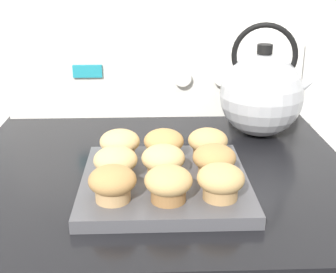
{
  "coord_description": "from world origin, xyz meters",
  "views": [
    {
      "loc": [
        -0.01,
        -0.49,
        1.3
      ],
      "look_at": [
        0.02,
        0.26,
        1.02
      ],
      "focal_mm": 50.0,
      "sensor_mm": 36.0,
      "label": 1
    }
  ],
  "objects_px": {
    "muffin_r1_c1": "(163,161)",
    "muffin_r2_c1": "(164,144)",
    "tea_kettle": "(262,93)",
    "muffin_r2_c2": "(208,143)",
    "muffin_pan": "(165,182)",
    "muffin_r0_c2": "(221,181)",
    "muffin_r1_c0": "(116,163)",
    "muffin_r1_c2": "(214,160)",
    "muffin_r0_c0": "(112,183)",
    "muffin_r2_c0": "(120,144)",
    "muffin_r0_c1": "(168,184)"
  },
  "relations": [
    {
      "from": "muffin_r0_c2",
      "to": "muffin_r2_c2",
      "type": "xyz_separation_m",
      "value": [
        -0.0,
        0.17,
        0.0
      ]
    },
    {
      "from": "muffin_r0_c2",
      "to": "muffin_r1_c2",
      "type": "distance_m",
      "value": 0.08
    },
    {
      "from": "tea_kettle",
      "to": "muffin_r0_c1",
      "type": "bearing_deg",
      "value": -122.81
    },
    {
      "from": "muffin_pan",
      "to": "tea_kettle",
      "type": "height_order",
      "value": "tea_kettle"
    },
    {
      "from": "muffin_r1_c0",
      "to": "muffin_r2_c2",
      "type": "relative_size",
      "value": 1.0
    },
    {
      "from": "muffin_pan",
      "to": "muffin_r2_c2",
      "type": "height_order",
      "value": "muffin_r2_c2"
    },
    {
      "from": "muffin_r2_c0",
      "to": "muffin_r2_c1",
      "type": "relative_size",
      "value": 1.0
    },
    {
      "from": "muffin_r2_c0",
      "to": "tea_kettle",
      "type": "distance_m",
      "value": 0.37
    },
    {
      "from": "muffin_r1_c1",
      "to": "muffin_r2_c0",
      "type": "distance_m",
      "value": 0.12
    },
    {
      "from": "muffin_r1_c0",
      "to": "muffin_r1_c1",
      "type": "relative_size",
      "value": 1.0
    },
    {
      "from": "muffin_r1_c1",
      "to": "muffin_r2_c2",
      "type": "relative_size",
      "value": 1.0
    },
    {
      "from": "muffin_r1_c0",
      "to": "muffin_r1_c2",
      "type": "bearing_deg",
      "value": 1.28
    },
    {
      "from": "muffin_r0_c0",
      "to": "muffin_r1_c2",
      "type": "xyz_separation_m",
      "value": [
        0.17,
        0.08,
        0.0
      ]
    },
    {
      "from": "muffin_r0_c0",
      "to": "muffin_r1_c1",
      "type": "relative_size",
      "value": 1.0
    },
    {
      "from": "muffin_r2_c2",
      "to": "muffin_pan",
      "type": "bearing_deg",
      "value": -135.45
    },
    {
      "from": "muffin_pan",
      "to": "muffin_r1_c0",
      "type": "bearing_deg",
      "value": -178.42
    },
    {
      "from": "muffin_r2_c0",
      "to": "muffin_pan",
      "type": "bearing_deg",
      "value": -45.54
    },
    {
      "from": "muffin_r0_c0",
      "to": "muffin_r0_c2",
      "type": "xyz_separation_m",
      "value": [
        0.17,
        -0.0,
        0.0
      ]
    },
    {
      "from": "muffin_r2_c1",
      "to": "muffin_r0_c2",
      "type": "bearing_deg",
      "value": -62.69
    },
    {
      "from": "muffin_r0_c2",
      "to": "muffin_r2_c0",
      "type": "distance_m",
      "value": 0.24
    },
    {
      "from": "muffin_r0_c2",
      "to": "muffin_r1_c2",
      "type": "bearing_deg",
      "value": 89.48
    },
    {
      "from": "muffin_r1_c0",
      "to": "muffin_r2_c0",
      "type": "xyz_separation_m",
      "value": [
        0.0,
        0.09,
        0.0
      ]
    },
    {
      "from": "tea_kettle",
      "to": "muffin_r2_c2",
      "type": "bearing_deg",
      "value": -128.55
    },
    {
      "from": "muffin_pan",
      "to": "muffin_r0_c2",
      "type": "height_order",
      "value": "muffin_r0_c2"
    },
    {
      "from": "muffin_pan",
      "to": "tea_kettle",
      "type": "bearing_deg",
      "value": 49.09
    },
    {
      "from": "muffin_r0_c1",
      "to": "muffin_r2_c0",
      "type": "xyz_separation_m",
      "value": [
        -0.09,
        0.17,
        0.0
      ]
    },
    {
      "from": "muffin_r1_c0",
      "to": "tea_kettle",
      "type": "relative_size",
      "value": 0.3
    },
    {
      "from": "muffin_r0_c1",
      "to": "muffin_r0_c0",
      "type": "bearing_deg",
      "value": 176.86
    },
    {
      "from": "muffin_r0_c1",
      "to": "muffin_r1_c2",
      "type": "distance_m",
      "value": 0.12
    },
    {
      "from": "muffin_r0_c0",
      "to": "muffin_r2_c2",
      "type": "relative_size",
      "value": 1.0
    },
    {
      "from": "muffin_r0_c1",
      "to": "muffin_r1_c0",
      "type": "bearing_deg",
      "value": 136.45
    },
    {
      "from": "muffin_r0_c0",
      "to": "muffin_r1_c0",
      "type": "relative_size",
      "value": 1.0
    },
    {
      "from": "muffin_pan",
      "to": "muffin_r0_c0",
      "type": "height_order",
      "value": "muffin_r0_c0"
    },
    {
      "from": "muffin_r0_c0",
      "to": "muffin_r2_c0",
      "type": "xyz_separation_m",
      "value": [
        0.0,
        0.17,
        0.0
      ]
    },
    {
      "from": "muffin_pan",
      "to": "muffin_r1_c0",
      "type": "xyz_separation_m",
      "value": [
        -0.09,
        -0.0,
        0.04
      ]
    },
    {
      "from": "muffin_r1_c1",
      "to": "muffin_r2_c1",
      "type": "bearing_deg",
      "value": 87.54
    },
    {
      "from": "muffin_pan",
      "to": "muffin_r1_c2",
      "type": "distance_m",
      "value": 0.1
    },
    {
      "from": "muffin_r0_c2",
      "to": "muffin_r1_c1",
      "type": "relative_size",
      "value": 1.0
    },
    {
      "from": "muffin_r0_c2",
      "to": "muffin_r2_c0",
      "type": "bearing_deg",
      "value": 135.5
    },
    {
      "from": "muffin_r0_c1",
      "to": "muffin_r2_c2",
      "type": "bearing_deg",
      "value": 64.17
    },
    {
      "from": "muffin_r0_c1",
      "to": "muffin_r1_c0",
      "type": "distance_m",
      "value": 0.12
    },
    {
      "from": "muffin_r0_c0",
      "to": "muffin_r1_c1",
      "type": "xyz_separation_m",
      "value": [
        0.08,
        0.08,
        0.0
      ]
    },
    {
      "from": "muffin_r0_c1",
      "to": "muffin_r2_c2",
      "type": "height_order",
      "value": "same"
    },
    {
      "from": "muffin_r2_c0",
      "to": "muffin_r1_c2",
      "type": "bearing_deg",
      "value": -26.04
    },
    {
      "from": "muffin_r0_c1",
      "to": "muffin_r1_c2",
      "type": "height_order",
      "value": "same"
    },
    {
      "from": "muffin_r2_c0",
      "to": "muffin_r2_c2",
      "type": "bearing_deg",
      "value": -0.12
    },
    {
      "from": "tea_kettle",
      "to": "muffin_r2_c1",
      "type": "bearing_deg",
      "value": -141.62
    },
    {
      "from": "muffin_r1_c2",
      "to": "muffin_r2_c2",
      "type": "relative_size",
      "value": 1.0
    },
    {
      "from": "muffin_r2_c1",
      "to": "muffin_r1_c0",
      "type": "bearing_deg",
      "value": -135.17
    },
    {
      "from": "muffin_r0_c1",
      "to": "muffin_r0_c2",
      "type": "height_order",
      "value": "same"
    }
  ]
}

